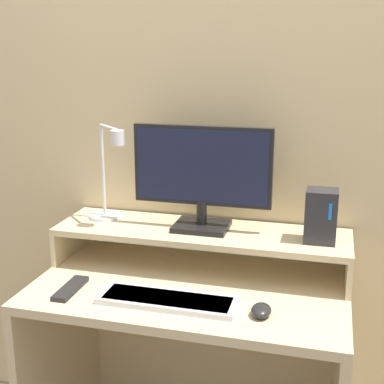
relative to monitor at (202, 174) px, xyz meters
The scene contains 9 objects.
wall_back 0.23m from the monitor, 90.32° to the left, with size 6.00×0.05×2.50m.
desk 0.60m from the monitor, 90.33° to the right, with size 1.03×0.59×0.75m.
monitor_shelf 0.22m from the monitor, 95.36° to the right, with size 1.03×0.28×0.14m.
monitor is the anchor object (origin of this frame).
desk_lamp 0.35m from the monitor, behind, with size 0.18×0.18×0.35m.
router_dock 0.42m from the monitor, ahead, with size 0.10×0.10×0.18m.
keyboard 0.45m from the monitor, 96.07° to the right, with size 0.43×0.14×0.02m.
mouse 0.52m from the monitor, 50.72° to the right, with size 0.06×0.08×0.03m.
remote_control 0.58m from the monitor, 139.60° to the right, with size 0.05×0.17×0.02m.
Camera 1 is at (0.43, -1.27, 1.51)m, focal length 50.00 mm.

